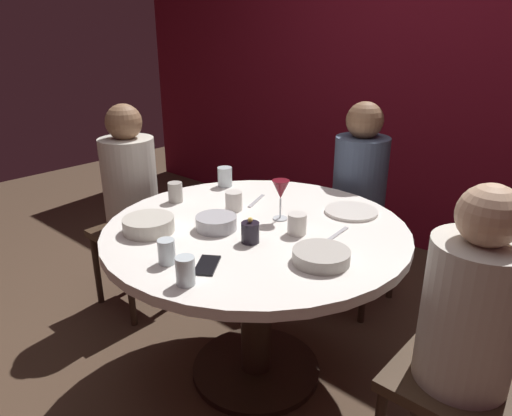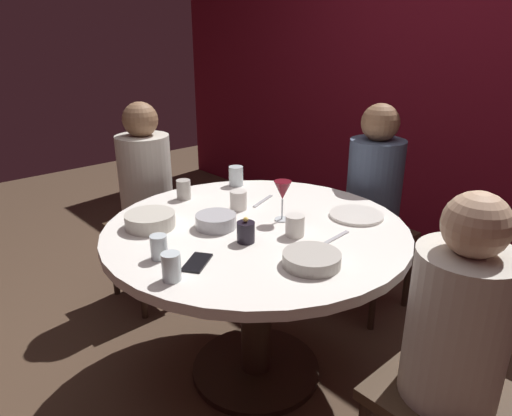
# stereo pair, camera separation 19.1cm
# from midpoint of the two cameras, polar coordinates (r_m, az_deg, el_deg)

# --- Properties ---
(ground_plane) EXTENTS (8.00, 8.00, 0.00)m
(ground_plane) POSITION_cam_midpoint_polar(r_m,az_deg,el_deg) (2.34, 2.47, -19.46)
(ground_plane) COLOR #4C3828
(back_wall) EXTENTS (6.00, 0.10, 2.60)m
(back_wall) POSITION_cam_midpoint_polar(r_m,az_deg,el_deg) (3.37, 26.92, 15.17)
(back_wall) COLOR maroon
(back_wall) RESTS_ON ground
(dining_table) EXTENTS (1.27, 1.27, 0.75)m
(dining_table) POSITION_cam_midpoint_polar(r_m,az_deg,el_deg) (2.01, 2.74, -6.61)
(dining_table) COLOR white
(dining_table) RESTS_ON ground
(seated_diner_left) EXTENTS (0.40, 0.40, 1.17)m
(seated_diner_left) POSITION_cam_midpoint_polar(r_m,az_deg,el_deg) (2.64, -11.45, 3.00)
(seated_diner_left) COLOR #3F2D1E
(seated_diner_left) RESTS_ON ground
(seated_diner_back) EXTENTS (0.40, 0.40, 1.18)m
(seated_diner_back) POSITION_cam_midpoint_polar(r_m,az_deg,el_deg) (2.59, 16.43, 2.32)
(seated_diner_back) COLOR #3F2D1E
(seated_diner_back) RESTS_ON ground
(seated_diner_right) EXTENTS (0.40, 0.40, 1.13)m
(seated_diner_right) POSITION_cam_midpoint_polar(r_m,az_deg,el_deg) (1.55, 26.92, -13.45)
(seated_diner_right) COLOR #3F2D1E
(seated_diner_right) RESTS_ON ground
(candle_holder) EXTENTS (0.07, 0.07, 0.10)m
(candle_holder) POSITION_cam_midpoint_polar(r_m,az_deg,el_deg) (1.77, 1.81, -3.03)
(candle_holder) COLOR black
(candle_holder) RESTS_ON dining_table
(wine_glass) EXTENTS (0.08, 0.08, 0.18)m
(wine_glass) POSITION_cam_midpoint_polar(r_m,az_deg,el_deg) (1.96, 6.09, 1.93)
(wine_glass) COLOR silver
(wine_glass) RESTS_ON dining_table
(dinner_plate) EXTENTS (0.24, 0.24, 0.01)m
(dinner_plate) POSITION_cam_midpoint_polar(r_m,az_deg,el_deg) (2.09, 14.85, -0.92)
(dinner_plate) COLOR silver
(dinner_plate) RESTS_ON dining_table
(cell_phone) EXTENTS (0.14, 0.16, 0.01)m
(cell_phone) POSITION_cam_midpoint_polar(r_m,az_deg,el_deg) (1.63, -3.95, -6.79)
(cell_phone) COLOR black
(cell_phone) RESTS_ON dining_table
(bowl_serving_large) EXTENTS (0.17, 0.17, 0.06)m
(bowl_serving_large) POSITION_cam_midpoint_polar(r_m,az_deg,el_deg) (1.91, -2.13, -1.67)
(bowl_serving_large) COLOR #B7B7BC
(bowl_serving_large) RESTS_ON dining_table
(bowl_salad_center) EXTENTS (0.20, 0.20, 0.05)m
(bowl_salad_center) POSITION_cam_midpoint_polar(r_m,az_deg,el_deg) (1.63, 10.24, -6.32)
(bowl_salad_center) COLOR #B2ADA3
(bowl_salad_center) RESTS_ON dining_table
(bowl_small_white) EXTENTS (0.21, 0.21, 0.06)m
(bowl_small_white) POSITION_cam_midpoint_polar(r_m,az_deg,el_deg) (1.94, -10.22, -1.56)
(bowl_small_white) COLOR beige
(bowl_small_white) RESTS_ON dining_table
(cup_near_candle) EXTENTS (0.06, 0.06, 0.10)m
(cup_near_candle) POSITION_cam_midpoint_polar(r_m,az_deg,el_deg) (1.52, -6.88, -7.31)
(cup_near_candle) COLOR silver
(cup_near_candle) RESTS_ON dining_table
(cup_by_left_diner) EXTENTS (0.08, 0.08, 0.09)m
(cup_by_left_diner) POSITION_cam_midpoint_polar(r_m,az_deg,el_deg) (1.84, 7.79, -2.22)
(cup_by_left_diner) COLOR silver
(cup_by_left_diner) RESTS_ON dining_table
(cup_by_right_diner) EXTENTS (0.06, 0.06, 0.09)m
(cup_by_right_diner) POSITION_cam_midpoint_polar(r_m,az_deg,el_deg) (1.66, -8.70, -4.87)
(cup_by_right_diner) COLOR silver
(cup_by_right_diner) RESTS_ON dining_table
(cup_center_front) EXTENTS (0.08, 0.08, 0.10)m
(cup_center_front) POSITION_cam_midpoint_polar(r_m,az_deg,el_deg) (2.43, -0.24, 3.94)
(cup_center_front) COLOR silver
(cup_center_front) RESTS_ON dining_table
(cup_far_edge) EXTENTS (0.08, 0.08, 0.09)m
(cup_far_edge) POSITION_cam_midpoint_polar(r_m,az_deg,el_deg) (2.10, 0.40, 0.93)
(cup_far_edge) COLOR silver
(cup_far_edge) RESTS_ON dining_table
(cup_beside_wine) EXTENTS (0.07, 0.07, 0.09)m
(cup_beside_wine) POSITION_cam_midpoint_polar(r_m,az_deg,el_deg) (2.24, -6.54, 2.24)
(cup_beside_wine) COLOR #B2ADA3
(cup_beside_wine) RESTS_ON dining_table
(fork_near_plate) EXTENTS (0.03, 0.18, 0.01)m
(fork_near_plate) POSITION_cam_midpoint_polar(r_m,az_deg,el_deg) (1.86, 12.62, -3.73)
(fork_near_plate) COLOR #B7B7BC
(fork_near_plate) RESTS_ON dining_table
(knife_near_plate) EXTENTS (0.08, 0.17, 0.01)m
(knife_near_plate) POSITION_cam_midpoint_polar(r_m,az_deg,el_deg) (2.21, 3.33, 0.82)
(knife_near_plate) COLOR #B7B7BC
(knife_near_plate) RESTS_ON dining_table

